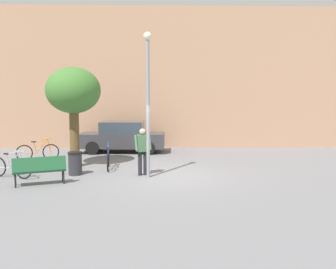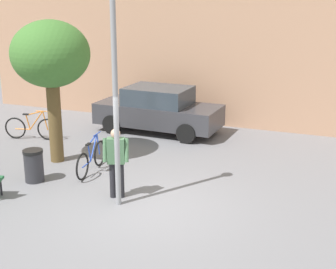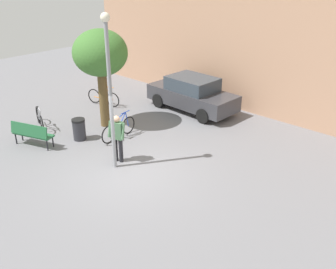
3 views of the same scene
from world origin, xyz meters
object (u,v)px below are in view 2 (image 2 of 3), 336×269
(lamppost, at_px, (115,76))
(bicycle_blue, at_px, (91,159))
(plaza_tree, at_px, (51,56))
(bicycle_orange, at_px, (32,128))
(parked_car_charcoal, at_px, (158,110))
(trash_bin, at_px, (34,165))
(person_by_lamppost, at_px, (116,158))

(lamppost, distance_m, bicycle_blue, 3.39)
(lamppost, xyz_separation_m, plaza_tree, (-2.97, 1.99, 0.02))
(bicycle_orange, bearing_deg, lamppost, -35.17)
(lamppost, relative_size, parked_car_charcoal, 1.16)
(parked_car_charcoal, height_order, trash_bin, parked_car_charcoal)
(lamppost, distance_m, bicycle_orange, 6.54)
(person_by_lamppost, height_order, trash_bin, person_by_lamppost)
(person_by_lamppost, distance_m, parked_car_charcoal, 5.58)
(lamppost, relative_size, bicycle_orange, 2.80)
(lamppost, bearing_deg, parked_car_charcoal, 104.00)
(plaza_tree, bearing_deg, bicycle_blue, -17.42)
(person_by_lamppost, xyz_separation_m, plaza_tree, (-2.76, 1.65, 2.00))
(lamppost, xyz_separation_m, bicycle_blue, (-1.60, 1.55, -2.56))
(person_by_lamppost, height_order, bicycle_orange, person_by_lamppost)
(lamppost, height_order, trash_bin, lamppost)
(bicycle_blue, bearing_deg, bicycle_orange, 150.10)
(person_by_lamppost, bearing_deg, plaza_tree, 149.15)
(person_by_lamppost, bearing_deg, bicycle_blue, 138.73)
(parked_car_charcoal, distance_m, trash_bin, 5.46)
(plaza_tree, distance_m, bicycle_orange, 3.55)
(person_by_lamppost, bearing_deg, lamppost, -58.36)
(person_by_lamppost, xyz_separation_m, bicycle_blue, (-1.39, 1.22, -0.58))
(bicycle_orange, height_order, parked_car_charcoal, parked_car_charcoal)
(parked_car_charcoal, bearing_deg, person_by_lamppost, -77.24)
(bicycle_orange, distance_m, parked_car_charcoal, 4.19)
(person_by_lamppost, height_order, parked_car_charcoal, person_by_lamppost)
(plaza_tree, distance_m, parked_car_charcoal, 4.64)
(bicycle_blue, xyz_separation_m, trash_bin, (-1.03, -1.09, 0.04))
(person_by_lamppost, bearing_deg, bicycle_orange, 146.41)
(plaza_tree, height_order, bicycle_blue, plaza_tree)
(plaza_tree, bearing_deg, person_by_lamppost, -30.85)
(parked_car_charcoal, relative_size, trash_bin, 5.12)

